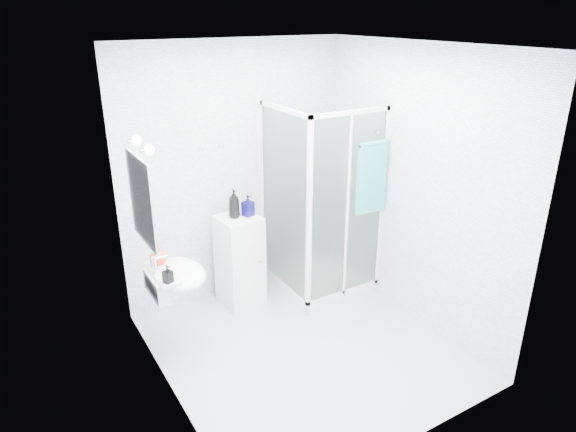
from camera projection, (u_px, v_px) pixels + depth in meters
room at (305, 214)px, 4.15m from camera, size 2.40×2.60×2.60m
shower_enclosure at (318, 254)px, 5.40m from camera, size 0.90×0.95×2.00m
wall_basin at (174, 276)px, 4.22m from camera, size 0.46×0.56×0.35m
mirror at (141, 200)px, 3.87m from camera, size 0.02×0.60×0.70m
vanity_lights at (142, 145)px, 3.73m from camera, size 0.10×0.40×0.08m
wall_hooks at (212, 146)px, 4.91m from camera, size 0.23×0.06×0.03m
storage_cabinet at (240, 261)px, 5.20m from camera, size 0.42×0.43×0.95m
hand_towel at (372, 176)px, 4.89m from camera, size 0.33×0.05×0.71m
shampoo_bottle_a at (234, 204)px, 4.97m from camera, size 0.11×0.11×0.29m
shampoo_bottle_b at (248, 205)px, 5.02m from camera, size 0.12×0.12×0.21m
soap_dispenser_orange at (158, 255)px, 4.23m from camera, size 0.19×0.19×0.18m
soap_dispenser_black at (168, 274)px, 3.97m from camera, size 0.09×0.09×0.15m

